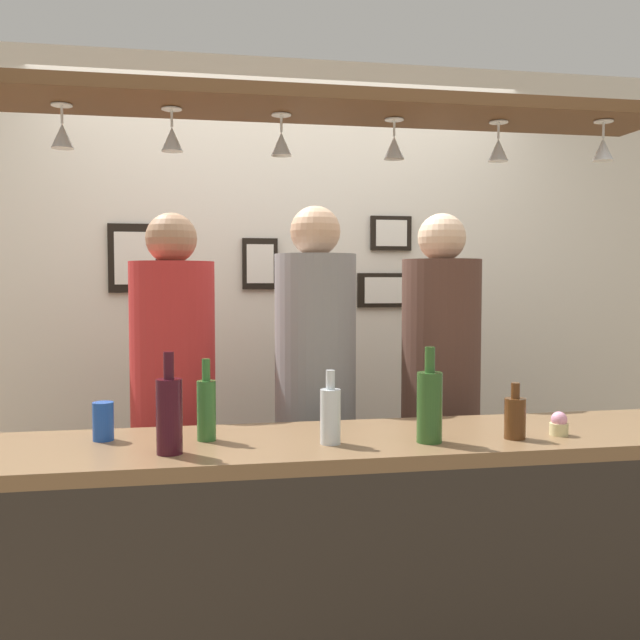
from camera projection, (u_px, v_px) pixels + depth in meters
The scene contains 23 objects.
back_wall at pixel (285, 313), 3.68m from camera, with size 4.40×0.06×2.60m, color silver.
bar_counter at pixel (356, 549), 2.15m from camera, with size 2.70×0.55×0.97m.
overhead_glass_rack at pixel (343, 107), 2.27m from camera, with size 2.20×0.36×0.04m, color brown.
hanging_wineglass_far_left at pixel (62, 134), 2.15m from camera, with size 0.07×0.07×0.13m.
hanging_wineglass_left at pixel (172, 138), 2.20m from camera, with size 0.07×0.07×0.13m.
hanging_wineglass_center_left at pixel (281, 143), 2.28m from camera, with size 0.07×0.07×0.13m.
hanging_wineglass_center at pixel (394, 146), 2.35m from camera, with size 0.07×0.07×0.13m.
hanging_wineglass_center_right at pixel (498, 149), 2.39m from camera, with size 0.07×0.07×0.13m.
hanging_wineglass_right at pixel (603, 148), 2.37m from camera, with size 0.07×0.07×0.13m.
person_left_red_shirt at pixel (173, 384), 2.86m from camera, with size 0.34×0.34×1.74m.
person_middle_grey_shirt at pixel (315, 374), 2.96m from camera, with size 0.34×0.34×1.78m.
person_right_brown_shirt at pixel (441, 374), 3.06m from camera, with size 0.34×0.34×1.76m.
bottle_beer_green_import at pixel (206, 408), 2.23m from camera, with size 0.06×0.06×0.26m.
bottle_beer_brown_stubby at pixel (515, 417), 2.25m from camera, with size 0.07×0.07×0.18m.
bottle_champagne_green at pixel (430, 405), 2.20m from camera, with size 0.08×0.08×0.30m.
bottle_soda_clear at pixel (330, 414), 2.18m from camera, with size 0.06×0.06×0.23m.
bottle_wine_dark_red at pixel (169, 414), 2.06m from camera, with size 0.08×0.08×0.30m.
drink_can at pixel (103, 421), 2.23m from camera, with size 0.07×0.07×0.12m, color #1E4CB2.
cupcake at pixel (559, 424), 2.31m from camera, with size 0.06×0.06×0.08m.
picture_frame_lower_pair at pixel (385, 290), 3.73m from camera, with size 0.30×0.02×0.18m.
picture_frame_caricature at pixel (135, 258), 3.49m from camera, with size 0.26×0.02×0.34m.
picture_frame_upper_small at pixel (391, 233), 3.72m from camera, with size 0.22×0.02×0.18m.
picture_frame_crest at pixel (260, 264), 3.60m from camera, with size 0.18×0.02×0.26m.
Camera 1 is at (-0.49, -2.55, 1.48)m, focal length 39.67 mm.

